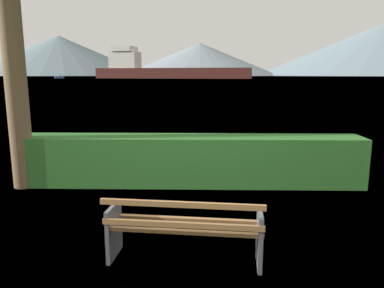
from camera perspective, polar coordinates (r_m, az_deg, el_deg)
ground_plane at (r=4.80m, az=-1.06°, el=-17.54°), size 1400.00×1400.00×0.00m
water_surface at (r=310.77m, az=1.21°, el=10.45°), size 620.00×620.00×0.00m
park_bench at (r=4.55m, az=-1.19°, el=-13.12°), size 1.94×0.75×0.87m
hedge_row at (r=7.63m, az=-0.12°, el=-2.56°), size 7.05×0.82×1.02m
cargo_ship_large at (r=203.31m, az=-4.96°, el=11.55°), size 85.41×29.24×17.29m
fishing_boat_near at (r=222.67m, az=-20.04°, el=9.83°), size 5.11×4.07×2.12m
distant_hills at (r=612.10m, az=12.59°, el=13.85°), size 878.94×405.07×83.09m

